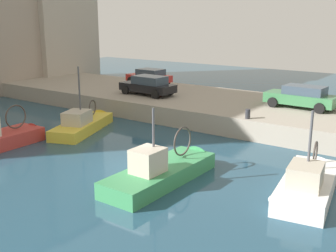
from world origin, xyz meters
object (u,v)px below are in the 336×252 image
Objects in this scene: parked_car_black at (148,85)px; mooring_bollard_mid at (248,114)px; parked_car_green at (302,97)px; fishing_boat_yellow at (85,128)px; fishing_boat_green at (166,177)px; fishing_boat_white at (308,189)px; parked_car_red at (149,76)px; fishing_boat_red at (0,144)px.

mooring_bollard_mid is at bearing -105.89° from parked_car_black.
mooring_bollard_mid is (-4.57, 1.52, -0.46)m from parked_car_green.
fishing_boat_yellow is 13.69m from parked_car_green.
fishing_boat_yellow reaches higher than fishing_boat_green.
fishing_boat_yellow is 1.04× the size of fishing_boat_white.
parked_car_red is at bearing 40.17° from fishing_boat_green.
fishing_boat_white is at bearing -67.55° from fishing_boat_green.
parked_car_black is (6.60, 0.19, 1.79)m from fishing_boat_yellow.
fishing_boat_green is at bearing -81.64° from fishing_boat_red.
fishing_boat_white is at bearing -119.13° from parked_car_black.
parked_car_green reaches higher than mooring_bollard_mid.
fishing_boat_yellow is at bearing -178.34° from parked_car_black.
fishing_boat_yellow reaches higher than parked_car_black.
parked_car_green is at bearing -7.87° from fishing_boat_green.
fishing_boat_red is 11.92m from parked_car_black.
fishing_boat_yellow is (5.16, -1.10, -0.03)m from fishing_boat_red.
fishing_boat_white reaches higher than parked_car_red.
fishing_boat_yellow is 6.84m from parked_car_black.
fishing_boat_yellow is 0.97× the size of fishing_boat_green.
fishing_boat_red reaches higher than parked_car_black.
fishing_boat_green is 13.82m from parked_car_black.
mooring_bollard_mid is (-2.62, -9.21, -0.44)m from parked_car_black.
parked_car_red is at bearing 7.32° from fishing_boat_red.
fishing_boat_yellow is 9.59m from fishing_boat_green.
fishing_boat_red is 15.85m from parked_car_red.
mooring_bollard_mid is (3.98, -9.02, 1.34)m from fishing_boat_yellow.
fishing_boat_green is 1.55× the size of parked_car_black.
fishing_boat_white is (3.70, -15.37, -0.03)m from fishing_boat_red.
parked_car_black is 7.79× the size of mooring_bollard_mid.
parked_car_red is at bearing 37.05° from parked_car_black.
mooring_bollard_mid is at bearing -47.92° from fishing_boat_red.
fishing_boat_green is at bearing -139.83° from parked_car_red.
parked_car_red is at bearing 61.86° from mooring_bollard_mid.
fishing_boat_green is at bearing 178.73° from mooring_bollard_mid.
fishing_boat_green is 1.07× the size of fishing_boat_white.
fishing_boat_red is 18.07m from parked_car_green.
parked_car_black is at bearing 60.87° from fishing_boat_white.
parked_car_red is (14.16, 11.96, 1.77)m from fishing_boat_green.
fishing_boat_yellow is 1.67× the size of parked_car_red.
fishing_boat_red is 0.95× the size of fishing_boat_yellow.
parked_car_green is 8.04× the size of mooring_bollard_mid.
parked_car_green is (12.24, -1.69, 1.82)m from fishing_boat_green.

